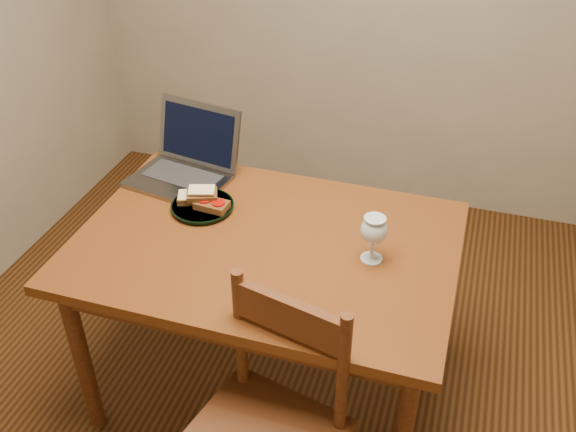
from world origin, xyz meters
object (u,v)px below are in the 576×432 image
(table, at_px, (266,260))
(milk_glass, at_px, (373,239))
(laptop, at_px, (188,159))
(plate, at_px, (202,207))
(chair, at_px, (266,425))

(table, height_order, milk_glass, milk_glass)
(laptop, bearing_deg, table, -27.06)
(plate, bearing_deg, chair, -54.49)
(table, distance_m, chair, 0.59)
(milk_glass, bearing_deg, laptop, 158.58)
(milk_glass, bearing_deg, chair, -108.46)
(chair, height_order, milk_glass, milk_glass)
(chair, relative_size, milk_glass, 3.01)
(table, bearing_deg, plate, 157.95)
(chair, bearing_deg, plate, 138.64)
(laptop, bearing_deg, chair, -44.67)
(chair, distance_m, laptop, 1.11)
(plate, xyz_separation_m, milk_glass, (0.65, -0.10, 0.07))
(plate, height_order, laptop, laptop)
(plate, distance_m, milk_glass, 0.66)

